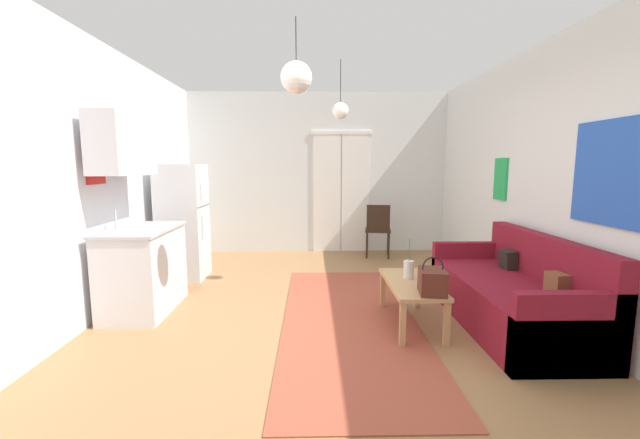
{
  "coord_description": "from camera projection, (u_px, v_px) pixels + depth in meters",
  "views": [
    {
      "loc": [
        -0.11,
        -3.4,
        1.54
      ],
      "look_at": [
        -0.01,
        1.23,
        0.9
      ],
      "focal_mm": 22.15,
      "sensor_mm": 36.0,
      "label": 1
    }
  ],
  "objects": [
    {
      "name": "pendant_lamp_near",
      "position": [
        296.0,
        77.0,
        3.42
      ],
      "size": [
        0.28,
        0.28,
        0.64
      ],
      "color": "black"
    },
    {
      "name": "refrigerator",
      "position": [
        183.0,
        222.0,
        5.35
      ],
      "size": [
        0.6,
        0.6,
        1.55
      ],
      "color": "white",
      "rests_on": "ground_plane"
    },
    {
      "name": "handbag",
      "position": [
        432.0,
        281.0,
        3.43
      ],
      "size": [
        0.26,
        0.32,
        0.33
      ],
      "color": "#512319",
      "rests_on": "coffee_table"
    },
    {
      "name": "accent_chair",
      "position": [
        378.0,
        228.0,
        6.57
      ],
      "size": [
        0.48,
        0.46,
        0.9
      ],
      "rotation": [
        0.0,
        0.0,
        2.99
      ],
      "color": "black",
      "rests_on": "ground_plane"
    },
    {
      "name": "kitchen_counter",
      "position": [
        139.0,
        239.0,
        4.13
      ],
      "size": [
        0.61,
        1.03,
        2.05
      ],
      "color": "silver",
      "rests_on": "ground_plane"
    },
    {
      "name": "couch",
      "position": [
        515.0,
        297.0,
        3.79
      ],
      "size": [
        0.86,
        1.96,
        0.88
      ],
      "color": "maroon",
      "rests_on": "ground_plane"
    },
    {
      "name": "wall_right",
      "position": [
        588.0,
        182.0,
        3.44
      ],
      "size": [
        0.12,
        7.41,
        2.79
      ],
      "color": "silver",
      "rests_on": "ground_plane"
    },
    {
      "name": "wall_left",
      "position": [
        53.0,
        182.0,
        3.34
      ],
      "size": [
        0.12,
        7.41,
        2.79
      ],
      "color": "silver",
      "rests_on": "ground_plane"
    },
    {
      "name": "area_rug",
      "position": [
        349.0,
        319.0,
        3.96
      ],
      "size": [
        1.3,
        3.45,
        0.01
      ],
      "primitive_type": "cube",
      "color": "#9E4733",
      "rests_on": "ground_plane"
    },
    {
      "name": "pendant_lamp_far",
      "position": [
        340.0,
        111.0,
        4.79
      ],
      "size": [
        0.2,
        0.2,
        0.7
      ],
      "color": "black"
    },
    {
      "name": "wall_back",
      "position": [
        319.0,
        174.0,
        7.01
      ],
      "size": [
        4.71,
        0.13,
        2.79
      ],
      "color": "silver",
      "rests_on": "ground_plane"
    },
    {
      "name": "coffee_table",
      "position": [
        411.0,
        287.0,
        3.8
      ],
      "size": [
        0.46,
        1.02,
        0.43
      ],
      "color": "tan",
      "rests_on": "ground_plane"
    },
    {
      "name": "bamboo_vase",
      "position": [
        409.0,
        269.0,
        3.89
      ],
      "size": [
        0.1,
        0.1,
        0.4
      ],
      "color": "beige",
      "rests_on": "coffee_table"
    },
    {
      "name": "ground_plane",
      "position": [
        324.0,
        341.0,
        3.59
      ],
      "size": [
        5.11,
        7.81,
        0.1
      ],
      "primitive_type": "cube",
      "color": "#996D44"
    }
  ]
}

